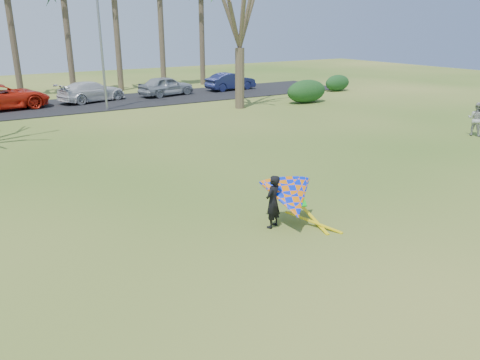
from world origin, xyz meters
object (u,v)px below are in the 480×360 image
car_2 (1,97)px  car_5 (231,81)px  bare_tree_right (240,6)px  pedestrian_a (476,119)px  kite_flyer (290,199)px  streetlight (103,41)px  car_4 (166,86)px  car_3 (92,91)px

car_2 → car_5: size_ratio=1.38×
bare_tree_right → pedestrian_a: bare_tree_right is taller
car_5 → kite_flyer: kite_flyer is taller
car_2 → car_5: bearing=-96.4°
bare_tree_right → kite_flyer: bare_tree_right is taller
car_2 → kite_flyer: 25.55m
bare_tree_right → car_2: size_ratio=1.51×
bare_tree_right → streetlight: bare_tree_right is taller
car_2 → pedestrian_a: 28.97m
kite_flyer → pedestrian_a: bearing=14.8°
streetlight → kite_flyer: size_ratio=3.35×
car_2 → kite_flyer: bearing=-176.9°
pedestrian_a → streetlight: bearing=24.3°
streetlight → car_2: 7.93m
bare_tree_right → car_4: bearing=104.9°
bare_tree_right → car_5: 10.61m
pedestrian_a → kite_flyer: 15.72m
streetlight → car_2: streetlight is taller
car_3 → car_5: 11.90m
bare_tree_right → pedestrian_a: size_ratio=5.36×
bare_tree_right → car_2: (-13.95, 7.61, -5.66)m
car_2 → car_3: car_2 is taller
car_4 → kite_flyer: (-7.24, -25.25, 0.02)m
car_2 → car_3: size_ratio=1.22×
streetlight → kite_flyer: (-1.46, -21.51, -3.62)m
car_3 → car_4: car_4 is taller
streetlight → kite_flyer: bearing=-93.9°
bare_tree_right → streetlight: (-7.84, 4.00, -2.10)m
car_5 → streetlight: bearing=104.0°
car_2 → car_3: bearing=-94.6°
bare_tree_right → car_3: size_ratio=1.84×
kite_flyer → car_2: bearing=100.5°
car_2 → pedestrian_a: (19.84, -21.10, -0.05)m
car_5 → pedestrian_a: size_ratio=2.56×
car_3 → pedestrian_a: size_ratio=2.92×
car_2 → pedestrian_a: size_ratio=3.54×
kite_flyer → car_3: bearing=86.8°
bare_tree_right → car_4: size_ratio=2.05×
bare_tree_right → car_2: bare_tree_right is taller
car_5 → bare_tree_right: bearing=148.7°
car_3 → kite_flyer: (-1.43, -25.42, 0.05)m
pedestrian_a → kite_flyer: kite_flyer is taller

